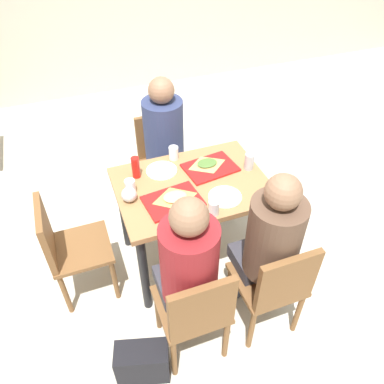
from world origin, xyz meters
TOP-DOWN VIEW (x-y plane):
  - ground_plane at (0.00, 0.00)m, footprint 10.00×10.00m
  - main_table at (0.00, 0.00)m, footprint 1.03×0.75m
  - chair_near_left at (-0.26, -0.76)m, footprint 0.40×0.40m
  - chair_near_right at (0.26, -0.76)m, footprint 0.40×0.40m
  - chair_far_side at (0.00, 0.76)m, footprint 0.40×0.40m
  - chair_left_end at (-0.90, 0.00)m, footprint 0.40×0.40m
  - person_in_red at (-0.26, -0.62)m, footprint 0.32×0.42m
  - person_in_brown_jacket at (0.26, -0.62)m, footprint 0.32×0.42m
  - person_far_side at (-0.00, 0.62)m, footprint 0.32×0.42m
  - tray_red_near at (-0.18, -0.13)m, footprint 0.39×0.30m
  - tray_red_far at (0.18, 0.11)m, footprint 0.39×0.31m
  - paper_plate_center at (-0.15, 0.21)m, footprint 0.22×0.22m
  - paper_plate_near_edge at (0.15, -0.21)m, footprint 0.22×0.22m
  - pizza_slice_a at (-0.16, -0.12)m, footprint 0.22×0.17m
  - pizza_slice_b at (0.17, 0.14)m, footprint 0.22×0.17m
  - plastic_cup_a at (-0.03, 0.32)m, footprint 0.07×0.07m
  - plastic_cup_b at (0.03, -0.32)m, footprint 0.07×0.07m
  - plastic_cup_c at (-0.41, 0.06)m, footprint 0.07×0.07m
  - soda_can at (0.44, 0.02)m, footprint 0.07×0.07m
  - condiment_bottle at (-0.34, 0.21)m, footprint 0.06×0.06m
  - foil_bundle at (-0.44, -0.02)m, footprint 0.10×0.10m
  - handbag at (-0.61, -0.77)m, footprint 0.35×0.24m

SIDE VIEW (x-z plane):
  - ground_plane at x=0.00m, z-range -0.02..0.00m
  - handbag at x=-0.61m, z-range 0.00..0.28m
  - chair_near_left at x=-0.26m, z-range 0.07..0.92m
  - chair_near_right at x=0.26m, z-range 0.07..0.92m
  - chair_far_side at x=0.00m, z-range 0.07..0.92m
  - chair_left_end at x=-0.90m, z-range 0.07..0.92m
  - main_table at x=0.00m, z-range 0.27..1.04m
  - person_in_red at x=-0.26m, z-range 0.11..1.37m
  - person_in_brown_jacket at x=0.26m, z-range 0.11..1.37m
  - person_far_side at x=0.00m, z-range 0.11..1.37m
  - paper_plate_center at x=-0.15m, z-range 0.77..0.78m
  - paper_plate_near_edge at x=0.15m, z-range 0.77..0.78m
  - tray_red_near at x=-0.18m, z-range 0.77..0.79m
  - tray_red_far at x=0.18m, z-range 0.77..0.79m
  - pizza_slice_a at x=-0.16m, z-range 0.79..0.81m
  - pizza_slice_b at x=0.17m, z-range 0.79..0.81m
  - plastic_cup_a at x=-0.03m, z-range 0.77..0.87m
  - plastic_cup_b at x=0.03m, z-range 0.77..0.87m
  - plastic_cup_c at x=-0.41m, z-range 0.77..0.87m
  - foil_bundle at x=-0.44m, z-range 0.77..0.87m
  - soda_can at x=0.44m, z-range 0.77..0.89m
  - condiment_bottle at x=-0.34m, z-range 0.77..0.93m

